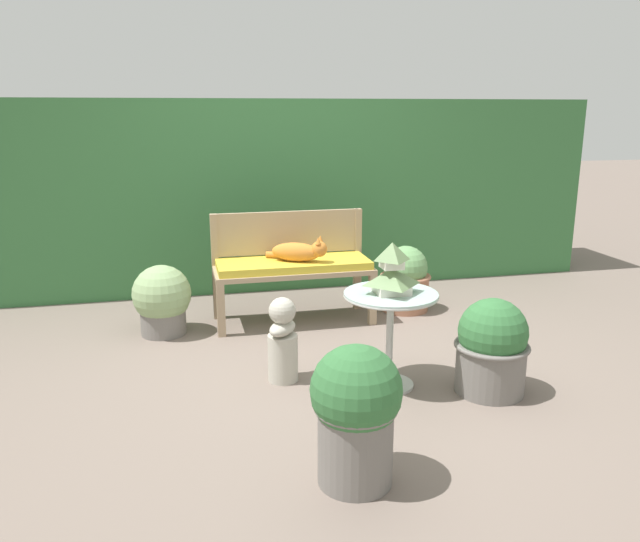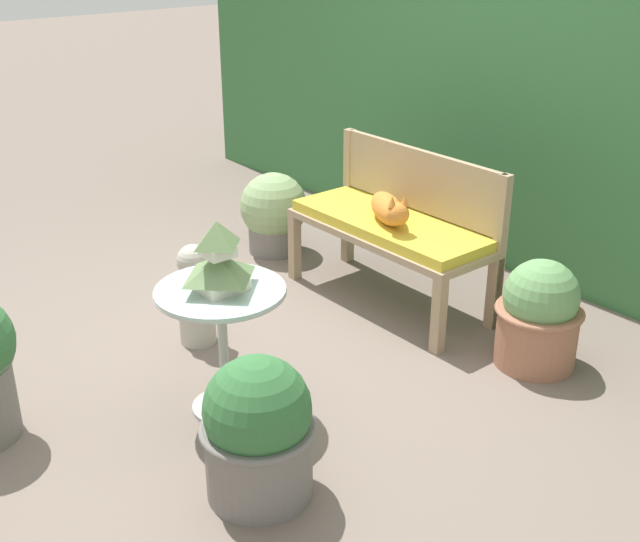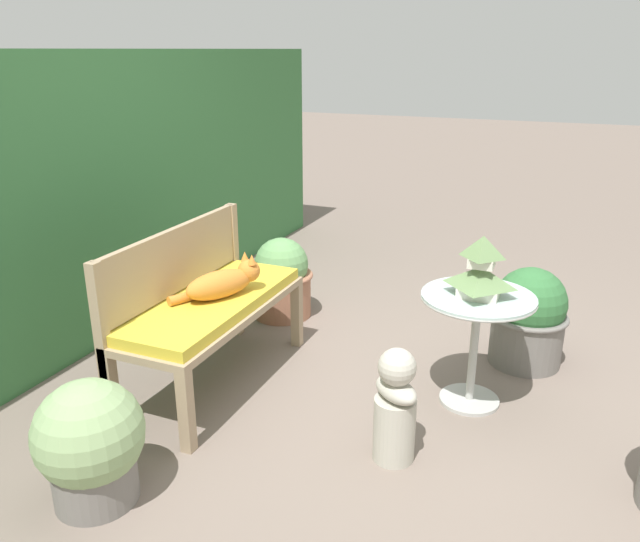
% 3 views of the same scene
% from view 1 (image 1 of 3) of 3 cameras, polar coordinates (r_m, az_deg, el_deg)
% --- Properties ---
extents(ground, '(30.00, 30.00, 0.00)m').
position_cam_1_polar(ground, '(4.32, 0.49, -8.72)').
color(ground, '#75665B').
extents(foliage_hedge_back, '(6.40, 1.06, 1.80)m').
position_cam_1_polar(foliage_hedge_back, '(6.41, -4.70, 7.30)').
color(foliage_hedge_back, '#38703D').
rests_on(foliage_hedge_back, ground).
extents(garden_bench, '(1.28, 0.50, 0.52)m').
position_cam_1_polar(garden_bench, '(5.08, -2.46, 0.16)').
color(garden_bench, tan).
rests_on(garden_bench, ground).
extents(bench_backrest, '(1.28, 0.06, 0.89)m').
position_cam_1_polar(bench_backrest, '(5.25, -2.95, 2.81)').
color(bench_backrest, tan).
rests_on(bench_backrest, ground).
extents(cat, '(0.46, 0.36, 0.22)m').
position_cam_1_polar(cat, '(5.00, -1.90, 1.80)').
color(cat, orange).
rests_on(cat, garden_bench).
extents(patio_table, '(0.58, 0.58, 0.62)m').
position_cam_1_polar(patio_table, '(3.88, 6.45, -3.91)').
color(patio_table, '#B7B7B2').
rests_on(patio_table, ground).
extents(pagoda_birdhouse, '(0.27, 0.27, 0.32)m').
position_cam_1_polar(pagoda_birdhouse, '(3.81, 6.56, -0.08)').
color(pagoda_birdhouse, silver).
rests_on(pagoda_birdhouse, patio_table).
extents(garden_bust, '(0.26, 0.28, 0.56)m').
position_cam_1_polar(garden_bust, '(4.02, -3.43, -6.41)').
color(garden_bust, '#B7B2A3').
rests_on(garden_bust, ground).
extents(potted_plant_table_far, '(0.43, 0.43, 0.68)m').
position_cam_1_polar(potted_plant_table_far, '(2.94, 3.30, -12.67)').
color(potted_plant_table_far, slate).
rests_on(potted_plant_table_far, ground).
extents(potted_plant_bench_right, '(0.46, 0.46, 0.60)m').
position_cam_1_polar(potted_plant_bench_right, '(3.99, 15.43, -6.77)').
color(potted_plant_bench_right, slate).
rests_on(potted_plant_bench_right, ground).
extents(potted_plant_patio_mid, '(0.45, 0.45, 0.55)m').
position_cam_1_polar(potted_plant_patio_mid, '(4.99, -14.24, -2.61)').
color(potted_plant_patio_mid, slate).
rests_on(potted_plant_patio_mid, ground).
extents(potted_plant_table_near, '(0.44, 0.44, 0.57)m').
position_cam_1_polar(potted_plant_table_near, '(5.46, 7.80, -0.79)').
color(potted_plant_table_near, '#9E664C').
rests_on(potted_plant_table_near, ground).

